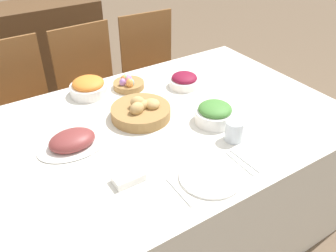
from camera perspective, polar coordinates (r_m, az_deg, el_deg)
The scene contains 18 objects.
ground_plane at distance 2.20m, azimuth -0.72°, elevation -15.45°, with size 12.00×12.00×0.00m, color brown.
dining_table at distance 1.93m, azimuth -0.80°, elevation -8.46°, with size 1.78×1.17×0.73m.
chair_far_left at distance 2.45m, azimuth -22.35°, elevation 2.47°, with size 0.43×0.43×0.91m.
chair_far_center at distance 2.55m, azimuth -11.80°, elevation 5.75°, with size 0.43×0.43×0.91m.
chair_far_right at distance 2.73m, azimuth -2.22°, elevation 8.53°, with size 0.45×0.45×0.91m.
sideboard at distance 3.37m, azimuth -21.89°, elevation 10.18°, with size 1.33×0.44×0.87m.
bread_basket at distance 1.73m, azimuth -4.28°, elevation 2.44°, with size 0.29×0.29×0.11m.
egg_basket at distance 2.01m, azimuth -6.40°, elevation 6.79°, with size 0.17×0.17×0.08m.
ham_platter at distance 1.60m, azimuth -15.09°, elevation -2.38°, with size 0.31×0.22×0.08m.
beet_salad_bowl at distance 2.01m, azimuth 2.63°, elevation 7.32°, with size 0.17×0.17×0.08m.
carrot_bowl at distance 1.97m, azimuth -12.61°, elevation 6.14°, with size 0.20×0.20×0.10m.
green_salad_bowl at distance 1.70m, azimuth 7.50°, elevation 2.03°, with size 0.19×0.19×0.10m.
dinner_plate at distance 1.41m, azimuth 6.85°, elevation -8.03°, with size 0.25×0.25×0.01m.
fork at distance 1.34m, azimuth 1.74°, elevation -10.51°, with size 0.01×0.17×0.00m.
knife at distance 1.49m, azimuth 11.38°, elevation -5.88°, with size 0.01×0.17×0.00m.
spoon at distance 1.51m, azimuth 12.22°, elevation -5.46°, with size 0.01×0.17×0.00m.
drinking_cup at distance 1.59m, azimuth 10.58°, elevation -0.77°, with size 0.08×0.08×0.10m.
butter_dish at distance 1.39m, azimuth -6.42°, elevation -8.24°, with size 0.12×0.07×0.03m.
Camera 1 is at (-0.75, -1.21, 1.68)m, focal length 38.00 mm.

